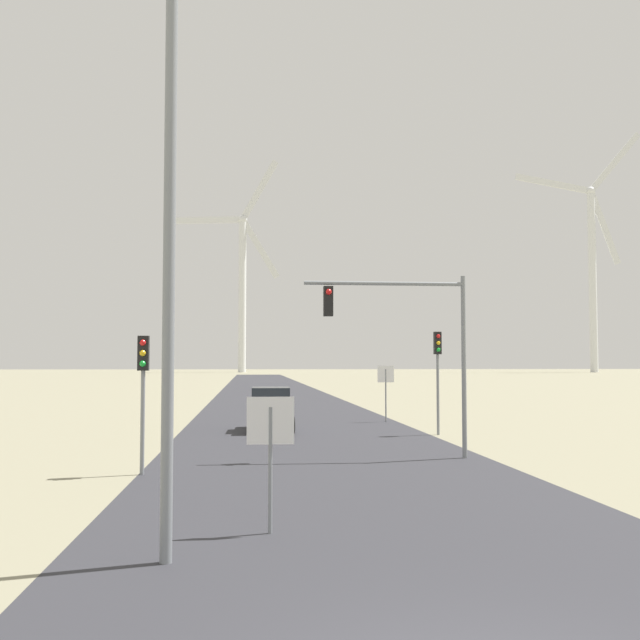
{
  "coord_description": "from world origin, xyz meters",
  "views": [
    {
      "loc": [
        -2.18,
        -6.47,
        2.88
      ],
      "look_at": [
        0.0,
        16.54,
        4.19
      ],
      "focal_mm": 42.0,
      "sensor_mm": 36.0,
      "label": 1
    }
  ],
  "objects_px": {
    "streetlamp": "(171,92)",
    "traffic_light_post_near_left": "(143,372)",
    "wind_turbine_left": "(242,277)",
    "stop_sign_near": "(270,438)",
    "car_approaching": "(271,409)",
    "traffic_light_post_near_right": "(438,359)",
    "traffic_light_mast_overhead": "(406,326)",
    "wind_turbine_center": "(592,260)",
    "stop_sign_far": "(386,382)"
  },
  "relations": [
    {
      "from": "car_approaching",
      "to": "wind_turbine_left",
      "type": "relative_size",
      "value": 0.07
    },
    {
      "from": "car_approaching",
      "to": "wind_turbine_left",
      "type": "bearing_deg",
      "value": 90.93
    },
    {
      "from": "streetlamp",
      "to": "traffic_light_post_near_left",
      "type": "xyz_separation_m",
      "value": [
        -1.55,
        8.63,
        -4.28
      ]
    },
    {
      "from": "stop_sign_near",
      "to": "car_approaching",
      "type": "xyz_separation_m",
      "value": [
        0.55,
        18.95,
        -0.69
      ]
    },
    {
      "from": "traffic_light_post_near_right",
      "to": "wind_turbine_left",
      "type": "relative_size",
      "value": 0.07
    },
    {
      "from": "traffic_light_post_near_left",
      "to": "traffic_light_mast_overhead",
      "type": "distance_m",
      "value": 7.95
    },
    {
      "from": "streetlamp",
      "to": "stop_sign_far",
      "type": "height_order",
      "value": "streetlamp"
    },
    {
      "from": "stop_sign_near",
      "to": "car_approaching",
      "type": "distance_m",
      "value": 18.97
    },
    {
      "from": "stop_sign_near",
      "to": "traffic_light_post_near_right",
      "type": "xyz_separation_m",
      "value": [
        7.15,
        16.56,
        1.4
      ]
    },
    {
      "from": "traffic_light_mast_overhead",
      "to": "car_approaching",
      "type": "height_order",
      "value": "traffic_light_mast_overhead"
    },
    {
      "from": "stop_sign_far",
      "to": "traffic_light_post_near_right",
      "type": "distance_m",
      "value": 6.66
    },
    {
      "from": "stop_sign_far",
      "to": "traffic_light_mast_overhead",
      "type": "relative_size",
      "value": 0.49
    },
    {
      "from": "traffic_light_post_near_left",
      "to": "car_approaching",
      "type": "distance_m",
      "value": 12.7
    },
    {
      "from": "wind_turbine_left",
      "to": "wind_turbine_center",
      "type": "distance_m",
      "value": 100.8
    },
    {
      "from": "stop_sign_near",
      "to": "traffic_light_mast_overhead",
      "type": "height_order",
      "value": "traffic_light_mast_overhead"
    },
    {
      "from": "streetlamp",
      "to": "traffic_light_post_near_left",
      "type": "relative_size",
      "value": 3.15
    },
    {
      "from": "traffic_light_mast_overhead",
      "to": "wind_turbine_center",
      "type": "distance_m",
      "value": 207.51
    },
    {
      "from": "streetlamp",
      "to": "wind_turbine_left",
      "type": "relative_size",
      "value": 0.18
    },
    {
      "from": "stop_sign_near",
      "to": "wind_turbine_center",
      "type": "relative_size",
      "value": 0.03
    },
    {
      "from": "traffic_light_post_near_left",
      "to": "car_approaching",
      "type": "xyz_separation_m",
      "value": [
        3.64,
        12.04,
        -1.71
      ]
    },
    {
      "from": "traffic_light_post_near_right",
      "to": "wind_turbine_left",
      "type": "xyz_separation_m",
      "value": [
        -9.58,
        185.7,
        24.37
      ]
    },
    {
      "from": "stop_sign_near",
      "to": "car_approaching",
      "type": "relative_size",
      "value": 0.55
    },
    {
      "from": "streetlamp",
      "to": "wind_turbine_center",
      "type": "bearing_deg",
      "value": 62.92
    },
    {
      "from": "traffic_light_mast_overhead",
      "to": "car_approaching",
      "type": "bearing_deg",
      "value": 111.59
    },
    {
      "from": "streetlamp",
      "to": "traffic_light_mast_overhead",
      "type": "distance_m",
      "value": 12.9
    },
    {
      "from": "traffic_light_post_near_right",
      "to": "car_approaching",
      "type": "height_order",
      "value": "traffic_light_post_near_right"
    },
    {
      "from": "streetlamp",
      "to": "wind_turbine_left",
      "type": "distance_m",
      "value": 205.01
    },
    {
      "from": "streetlamp",
      "to": "traffic_light_post_near_right",
      "type": "bearing_deg",
      "value": 64.57
    },
    {
      "from": "stop_sign_far",
      "to": "traffic_light_post_near_right",
      "type": "height_order",
      "value": "traffic_light_post_near_right"
    },
    {
      "from": "stop_sign_near",
      "to": "wind_turbine_left",
      "type": "height_order",
      "value": "wind_turbine_left"
    },
    {
      "from": "stop_sign_far",
      "to": "wind_turbine_center",
      "type": "relative_size",
      "value": 0.04
    },
    {
      "from": "traffic_light_post_near_left",
      "to": "stop_sign_far",
      "type": "bearing_deg",
      "value": 60.0
    },
    {
      "from": "streetlamp",
      "to": "car_approaching",
      "type": "xyz_separation_m",
      "value": [
        2.09,
        20.67,
        -5.99
      ]
    },
    {
      "from": "traffic_light_mast_overhead",
      "to": "wind_turbine_left",
      "type": "distance_m",
      "value": 194.4
    },
    {
      "from": "wind_turbine_center",
      "to": "stop_sign_near",
      "type": "bearing_deg",
      "value": -116.93
    },
    {
      "from": "streetlamp",
      "to": "traffic_light_post_near_right",
      "type": "xyz_separation_m",
      "value": [
        8.69,
        18.28,
        -3.9
      ]
    },
    {
      "from": "traffic_light_post_near_right",
      "to": "wind_turbine_left",
      "type": "distance_m",
      "value": 187.54
    },
    {
      "from": "wind_turbine_center",
      "to": "stop_sign_far",
      "type": "bearing_deg",
      "value": -118.38
    },
    {
      "from": "streetlamp",
      "to": "wind_turbine_center",
      "type": "xyz_separation_m",
      "value": [
        99.32,
        194.22,
        25.31
      ]
    },
    {
      "from": "wind_turbine_left",
      "to": "streetlamp",
      "type": "bearing_deg",
      "value": -89.75
    },
    {
      "from": "stop_sign_far",
      "to": "traffic_light_mast_overhead",
      "type": "distance_m",
      "value": 13.96
    },
    {
      "from": "wind_turbine_center",
      "to": "traffic_light_post_near_left",
      "type": "bearing_deg",
      "value": -118.52
    },
    {
      "from": "traffic_light_post_near_left",
      "to": "wind_turbine_left",
      "type": "relative_size",
      "value": 0.06
    },
    {
      "from": "traffic_light_mast_overhead",
      "to": "wind_turbine_left",
      "type": "relative_size",
      "value": 0.09
    },
    {
      "from": "traffic_light_post_near_right",
      "to": "wind_turbine_left",
      "type": "bearing_deg",
      "value": 92.95
    },
    {
      "from": "stop_sign_far",
      "to": "wind_turbine_left",
      "type": "distance_m",
      "value": 181.21
    },
    {
      "from": "stop_sign_near",
      "to": "stop_sign_far",
      "type": "height_order",
      "value": "stop_sign_far"
    },
    {
      "from": "stop_sign_far",
      "to": "traffic_light_mast_overhead",
      "type": "height_order",
      "value": "traffic_light_mast_overhead"
    },
    {
      "from": "traffic_light_post_near_left",
      "to": "traffic_light_post_near_right",
      "type": "relative_size",
      "value": 0.87
    },
    {
      "from": "streetlamp",
      "to": "traffic_light_post_near_left",
      "type": "bearing_deg",
      "value": 100.18
    }
  ]
}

